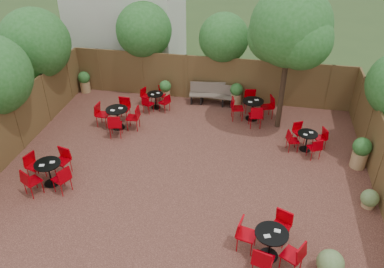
# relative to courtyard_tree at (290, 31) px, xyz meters

# --- Properties ---
(ground) EXTENTS (80.00, 80.00, 0.00)m
(ground) POSITION_rel_courtyard_tree_xyz_m (-3.00, -3.19, -3.81)
(ground) COLOR #354F23
(ground) RESTS_ON ground
(courtyard_paving) EXTENTS (12.00, 10.00, 0.02)m
(courtyard_paving) POSITION_rel_courtyard_tree_xyz_m (-3.00, -3.19, -3.80)
(courtyard_paving) COLOR #3B2018
(courtyard_paving) RESTS_ON ground
(fence_back) EXTENTS (12.00, 0.08, 2.00)m
(fence_back) POSITION_rel_courtyard_tree_xyz_m (-3.00, 1.81, -2.81)
(fence_back) COLOR brown
(fence_back) RESTS_ON ground
(fence_left) EXTENTS (0.08, 10.00, 2.00)m
(fence_left) POSITION_rel_courtyard_tree_xyz_m (-9.00, -3.19, -2.81)
(fence_left) COLOR brown
(fence_left) RESTS_ON ground
(fence_right) EXTENTS (0.08, 10.00, 2.00)m
(fence_right) POSITION_rel_courtyard_tree_xyz_m (3.00, -3.19, -2.81)
(fence_right) COLOR brown
(fence_right) RESTS_ON ground
(overhang_foliage) EXTENTS (15.68, 10.69, 2.80)m
(overhang_foliage) POSITION_rel_courtyard_tree_xyz_m (-4.99, -0.06, -1.05)
(overhang_foliage) COLOR #225D1E
(overhang_foliage) RESTS_ON ground
(courtyard_tree) EXTENTS (2.90, 2.82, 5.36)m
(courtyard_tree) POSITION_rel_courtyard_tree_xyz_m (0.00, 0.00, 0.00)
(courtyard_tree) COLOR black
(courtyard_tree) RESTS_ON courtyard_paving
(park_bench_left) EXTENTS (1.55, 0.68, 0.93)m
(park_bench_left) POSITION_rel_courtyard_tree_xyz_m (-3.00, 1.44, -3.32)
(park_bench_left) COLOR brown
(park_bench_left) RESTS_ON courtyard_paving
(park_bench_right) EXTENTS (1.44, 0.57, 0.87)m
(park_bench_right) POSITION_rel_courtyard_tree_xyz_m (-2.58, 1.44, -3.34)
(park_bench_right) COLOR brown
(park_bench_right) RESTS_ON courtyard_paving
(bistro_tables) EXTENTS (9.58, 8.69, 0.95)m
(bistro_tables) POSITION_rel_courtyard_tree_xyz_m (-3.16, -2.46, -3.33)
(bistro_tables) COLOR black
(bistro_tables) RESTS_ON courtyard_paving
(planters) EXTENTS (11.87, 4.24, 1.11)m
(planters) POSITION_rel_courtyard_tree_xyz_m (-2.47, 0.26, -3.24)
(planters) COLOR #A58152
(planters) RESTS_ON courtyard_paving
(low_shrubs) EXTENTS (2.93, 4.30, 0.71)m
(low_shrubs) POSITION_rel_courtyard_tree_xyz_m (1.16, -6.63, -3.47)
(low_shrubs) COLOR #A58152
(low_shrubs) RESTS_ON courtyard_paving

